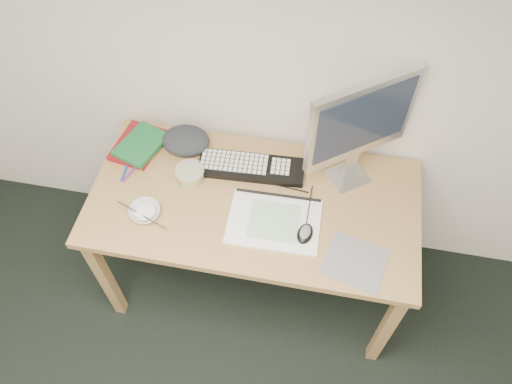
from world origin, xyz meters
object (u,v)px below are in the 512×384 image
desk (254,211)px  rice_bowl (145,212)px  sketchpad (274,222)px  keyboard (251,167)px  monitor (361,123)px

desk → rice_bowl: bearing=-159.9°
sketchpad → rice_bowl: 0.53m
keyboard → monitor: monitor is taller
keyboard → rice_bowl: size_ratio=3.59×
keyboard → desk: bearing=-78.7°
desk → monitor: monitor is taller
desk → monitor: (0.38, 0.20, 0.42)m
desk → rice_bowl: 0.47m
desk → sketchpad: 0.16m
rice_bowl → desk: bearing=20.1°
desk → rice_bowl: size_ratio=10.77×
keyboard → rice_bowl: 0.50m
keyboard → rice_bowl: bearing=-143.5°
sketchpad → rice_bowl: size_ratio=2.90×
monitor → sketchpad: bearing=-170.2°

